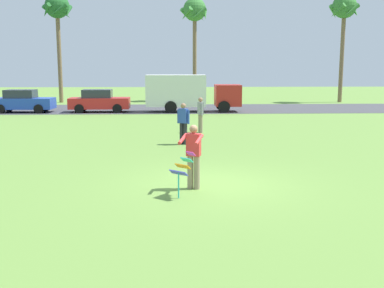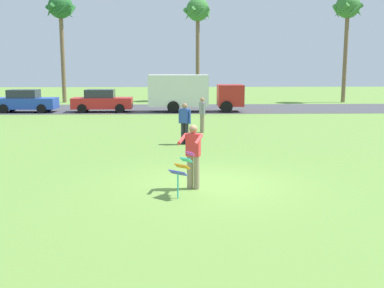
{
  "view_description": "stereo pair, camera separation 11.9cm",
  "coord_description": "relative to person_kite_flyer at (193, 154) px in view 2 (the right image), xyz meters",
  "views": [
    {
      "loc": [
        -1.07,
        -12.62,
        3.27
      ],
      "look_at": [
        -0.52,
        0.56,
        1.05
      ],
      "focal_mm": 43.73,
      "sensor_mm": 36.0,
      "label": 1
    },
    {
      "loc": [
        -0.95,
        -12.62,
        3.27
      ],
      "look_at": [
        -0.52,
        0.56,
        1.05
      ],
      "focal_mm": 43.73,
      "sensor_mm": 36.0,
      "label": 2
    }
  ],
  "objects": [
    {
      "name": "palm_tree_left_near",
      "position": [
        -10.5,
        30.23,
        6.97
      ],
      "size": [
        2.58,
        2.71,
        9.41
      ],
      "color": "brown",
      "rests_on": "ground"
    },
    {
      "name": "palm_tree_right_near",
      "position": [
        1.54,
        31.86,
        6.93
      ],
      "size": [
        2.58,
        2.71,
        9.37
      ],
      "color": "brown",
      "rests_on": "ground"
    },
    {
      "name": "person_kite_flyer",
      "position": [
        0.0,
        0.0,
        0.0
      ],
      "size": [
        0.69,
        0.76,
        1.73
      ],
      "color": "gray",
      "rests_on": "ground"
    },
    {
      "name": "parked_truck_red_cab",
      "position": [
        0.52,
        21.18,
        0.46
      ],
      "size": [
        6.72,
        2.16,
        2.62
      ],
      "color": "#B2231E",
      "rests_on": "ground"
    },
    {
      "name": "person_walker_far",
      "position": [
        -0.1,
        7.21,
        -0.02
      ],
      "size": [
        0.5,
        0.37,
        1.73
      ],
      "color": "#26262B",
      "rests_on": "ground"
    },
    {
      "name": "person_walker_near",
      "position": [
        0.82,
        10.66,
        -0.02
      ],
      "size": [
        0.3,
        0.56,
        1.73
      ],
      "color": "gray",
      "rests_on": "ground"
    },
    {
      "name": "ground_plane",
      "position": [
        0.53,
        0.46,
        -0.95
      ],
      "size": [
        120.0,
        120.0,
        0.0
      ],
      "primitive_type": "plane",
      "color": "olive"
    },
    {
      "name": "parked_car_red",
      "position": [
        -5.73,
        21.18,
        -0.18
      ],
      "size": [
        4.23,
        1.89,
        1.6
      ],
      "color": "red",
      "rests_on": "ground"
    },
    {
      "name": "palm_tree_centre_far",
      "position": [
        14.58,
        29.61,
        7.01
      ],
      "size": [
        2.58,
        2.71,
        9.45
      ],
      "color": "brown",
      "rests_on": "ground"
    },
    {
      "name": "kite_held",
      "position": [
        -0.3,
        -0.76,
        -0.2
      ],
      "size": [
        0.69,
        0.72,
        1.12
      ],
      "color": "#D83399",
      "rests_on": "ground"
    },
    {
      "name": "road_strip",
      "position": [
        0.53,
        23.58,
        -0.95
      ],
      "size": [
        120.0,
        8.0,
        0.01
      ],
      "primitive_type": "cube",
      "color": "#424247",
      "rests_on": "ground"
    },
    {
      "name": "parked_car_blue",
      "position": [
        -11.08,
        21.18,
        -0.18
      ],
      "size": [
        4.24,
        1.91,
        1.6
      ],
      "color": "#2347B7",
      "rests_on": "ground"
    }
  ]
}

